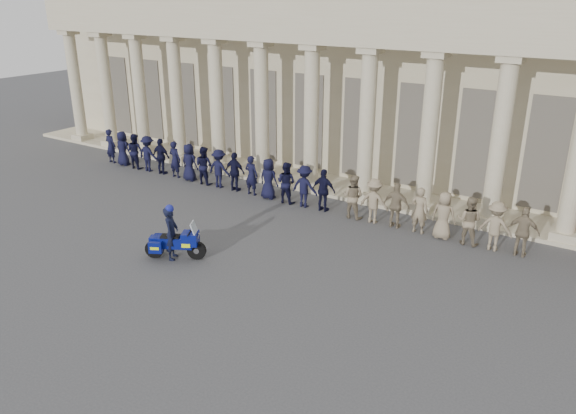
# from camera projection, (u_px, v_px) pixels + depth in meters

# --- Properties ---
(ground) EXTENTS (90.00, 90.00, 0.00)m
(ground) POSITION_uv_depth(u_px,v_px,m) (218.00, 265.00, 18.19)
(ground) COLOR #404042
(ground) RESTS_ON ground
(building) EXTENTS (40.00, 12.50, 9.00)m
(building) POSITION_uv_depth(u_px,v_px,m) (403.00, 71.00, 28.09)
(building) COLOR #BAAD8B
(building) RESTS_ON ground
(officer_rank) EXTENTS (20.95, 0.66, 1.75)m
(officer_rank) POSITION_uv_depth(u_px,v_px,m) (277.00, 180.00, 23.51)
(officer_rank) COLOR black
(officer_rank) RESTS_ON ground
(motorcycle) EXTENTS (1.87, 1.32, 1.32)m
(motorcycle) POSITION_uv_depth(u_px,v_px,m) (176.00, 243.00, 18.45)
(motorcycle) COLOR black
(motorcycle) RESTS_ON ground
(rider) EXTENTS (0.70, 0.79, 1.91)m
(rider) POSITION_uv_depth(u_px,v_px,m) (171.00, 232.00, 18.33)
(rider) COLOR black
(rider) RESTS_ON ground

